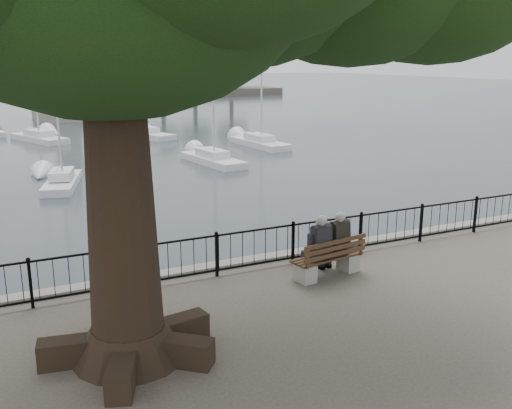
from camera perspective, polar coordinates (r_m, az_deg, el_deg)
harbor at (r=14.29m, az=-0.87°, el=-7.73°), size 260.00×260.00×1.20m
railing at (r=13.50m, az=-0.00°, el=-4.28°), size 22.06×0.06×1.00m
bench at (r=13.27m, az=7.26°, el=-5.77°), size 1.86×0.80×0.95m
person_left at (r=13.05m, az=6.06°, el=-4.41°), size 0.48×0.79×1.51m
person_right at (r=13.40m, az=7.90°, el=-3.96°), size 0.48×0.79×1.51m
lion_monument at (r=59.56m, az=-18.53°, el=10.16°), size 5.99×5.99×8.83m
sailboat_b at (r=28.40m, az=-18.81°, el=2.38°), size 2.48×4.87×10.65m
sailboat_c at (r=32.91m, az=-4.37°, el=4.63°), size 2.21×5.51×10.34m
sailboat_d at (r=39.33m, az=0.34°, el=6.28°), size 2.13×5.94×10.92m
sailboat_f at (r=44.60m, az=-20.88°, el=6.33°), size 3.72×6.06×11.84m
sailboat_g at (r=44.63m, az=-11.11°, el=6.98°), size 3.63×5.99×10.86m
far_shore at (r=93.80m, az=-6.35°, el=13.19°), size 30.00×8.60×9.18m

